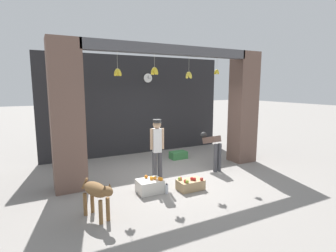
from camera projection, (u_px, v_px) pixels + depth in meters
name	position (u px, v px, depth m)	size (l,w,h in m)	color
ground_plane	(175.00, 176.00, 6.97)	(60.00, 60.00, 0.00)	gray
shop_back_wall	(137.00, 106.00, 9.13)	(6.45, 0.12, 3.38)	#232326
shop_pillar_left	(67.00, 117.00, 5.82)	(0.70, 0.60, 3.38)	brown
shop_pillar_right	(243.00, 108.00, 8.14)	(0.70, 0.60, 3.38)	brown
storefront_awning	(173.00, 51.00, 6.58)	(4.55, 0.26, 0.83)	#4C4C51
dog	(97.00, 192.00, 4.63)	(0.49, 0.87, 0.72)	brown
shopkeeper	(157.00, 146.00, 6.33)	(0.34, 0.28, 1.57)	#424247
worker_stooping	(213.00, 146.00, 7.39)	(0.27, 0.78, 1.02)	#424247
fruit_crate_oranges	(150.00, 186.00, 5.86)	(0.55, 0.43, 0.36)	silver
fruit_crate_apples	(190.00, 184.00, 6.02)	(0.59, 0.37, 0.30)	tan
produce_box_green	(178.00, 155.00, 8.60)	(0.55, 0.34, 0.24)	#387A42
water_bottle	(167.00, 189.00, 5.79)	(0.07, 0.07, 0.23)	silver
wall_clock	(148.00, 78.00, 9.09)	(0.33, 0.03, 0.33)	black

